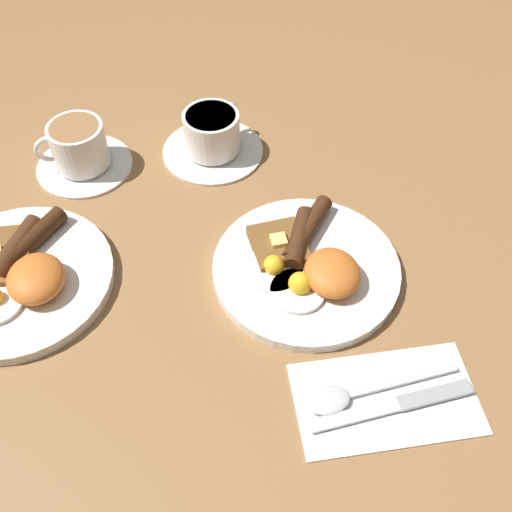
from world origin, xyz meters
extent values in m
plane|color=olive|center=(0.00, 0.00, 0.00)|extent=(3.00, 3.00, 0.00)
cylinder|color=white|center=(0.00, 0.00, 0.01)|extent=(0.24, 0.24, 0.01)
cylinder|color=white|center=(-0.04, 0.02, 0.02)|extent=(0.07, 0.07, 0.01)
sphere|color=yellow|center=(-0.03, 0.02, 0.03)|extent=(0.03, 0.03, 0.03)
cylinder|color=white|center=(0.00, 0.04, 0.02)|extent=(0.07, 0.07, 0.01)
sphere|color=yellow|center=(0.00, 0.04, 0.03)|extent=(0.03, 0.03, 0.03)
ellipsoid|color=orange|center=(-0.03, -0.02, 0.03)|extent=(0.08, 0.07, 0.03)
cylinder|color=#422311|center=(0.05, -0.01, 0.03)|extent=(0.10, 0.09, 0.02)
cylinder|color=#402211|center=(0.04, 0.00, 0.03)|extent=(0.09, 0.06, 0.02)
cube|color=brown|center=(0.03, 0.03, 0.02)|extent=(0.08, 0.07, 0.01)
cube|color=#F4E072|center=(0.03, 0.03, 0.03)|extent=(0.02, 0.02, 0.01)
cylinder|color=white|center=(0.06, 0.36, 0.01)|extent=(0.24, 0.24, 0.01)
ellipsoid|color=orange|center=(0.04, 0.33, 0.03)|extent=(0.08, 0.07, 0.03)
cylinder|color=#391F0D|center=(0.11, 0.34, 0.03)|extent=(0.10, 0.09, 0.02)
cylinder|color=#472614|center=(0.10, 0.36, 0.03)|extent=(0.10, 0.07, 0.03)
cylinder|color=white|center=(0.26, 0.08, 0.00)|extent=(0.15, 0.15, 0.01)
cylinder|color=white|center=(0.26, 0.08, 0.04)|extent=(0.08, 0.08, 0.06)
cylinder|color=#9E7047|center=(0.26, 0.08, 0.07)|extent=(0.07, 0.07, 0.00)
torus|color=white|center=(0.28, 0.05, 0.04)|extent=(0.03, 0.04, 0.04)
cylinder|color=white|center=(0.26, 0.27, 0.00)|extent=(0.14, 0.14, 0.01)
cylinder|color=white|center=(0.26, 0.27, 0.04)|extent=(0.08, 0.08, 0.07)
cylinder|color=#9E7047|center=(0.26, 0.27, 0.07)|extent=(0.07, 0.07, 0.00)
torus|color=white|center=(0.26, 0.31, 0.04)|extent=(0.01, 0.05, 0.04)
cube|color=white|center=(-0.19, -0.04, 0.00)|extent=(0.13, 0.21, 0.01)
cube|color=silver|center=(-0.20, 0.00, 0.01)|extent=(0.02, 0.10, 0.00)
cube|color=#9E9EA3|center=(-0.20, -0.09, 0.01)|extent=(0.02, 0.09, 0.01)
ellipsoid|color=silver|center=(-0.18, 0.03, 0.01)|extent=(0.04, 0.05, 0.01)
cube|color=silver|center=(-0.18, -0.06, 0.01)|extent=(0.01, 0.13, 0.00)
camera|label=1|loc=(-0.45, 0.16, 0.61)|focal=42.00mm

